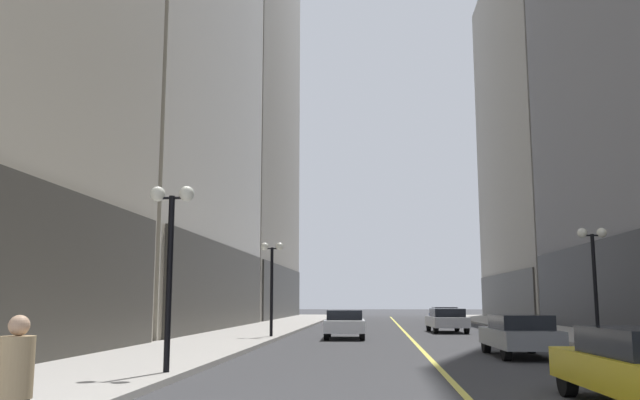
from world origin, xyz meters
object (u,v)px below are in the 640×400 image
car_grey (519,334)px  street_lamp_left_far (272,268)px  street_lamp_left_near (171,236)px  car_white (345,323)px  car_silver (447,319)px  car_blue (444,316)px  pedestrian_in_tan_trench (15,383)px  street_lamp_right_mid (594,259)px

car_grey → street_lamp_left_far: size_ratio=0.99×
street_lamp_left_near → street_lamp_left_far: (0.00, 15.35, 0.00)m
street_lamp_left_far → car_white: bearing=17.9°
car_white → street_lamp_left_near: (-3.31, -16.42, 2.54)m
car_grey → car_silver: (-0.54, 16.34, 0.00)m
car_grey → street_lamp_left_far: (-9.28, 8.70, 2.54)m
car_blue → street_lamp_left_far: size_ratio=1.05×
pedestrian_in_tan_trench → street_lamp_left_near: (-1.13, 8.48, 2.32)m
street_lamp_left_near → street_lamp_right_mid: (12.80, 10.10, 0.00)m
car_silver → street_lamp_right_mid: street_lamp_right_mid is taller
car_white → street_lamp_right_mid: street_lamp_right_mid is taller
car_silver → pedestrian_in_tan_trench: bearing=-103.6°
car_white → car_blue: same height
pedestrian_in_tan_trench → street_lamp_left_far: street_lamp_left_far is taller
car_white → pedestrian_in_tan_trench: size_ratio=2.53×
car_grey → street_lamp_left_near: bearing=-144.4°
street_lamp_left_far → car_blue: bearing=59.8°
car_blue → pedestrian_in_tan_trench: (-8.35, -40.14, 0.21)m
pedestrian_in_tan_trench → street_lamp_right_mid: size_ratio=0.36×
car_white → street_lamp_left_far: size_ratio=0.92×
car_blue → street_lamp_left_near: 33.14m
car_white → pedestrian_in_tan_trench: 25.00m
car_blue → street_lamp_right_mid: 21.96m
car_grey → car_white: size_ratio=1.07×
car_blue → street_lamp_left_near: bearing=-106.7°
car_grey → car_blue: same height
street_lamp_left_near → street_lamp_right_mid: bearing=38.3°
car_blue → car_silver: bearing=-94.9°
street_lamp_left_far → car_silver: bearing=41.1°
car_white → street_lamp_left_near: bearing=-101.4°
car_silver → street_lamp_left_far: (-8.74, -7.63, 2.54)m
car_white → car_silver: size_ratio=0.88×
car_white → car_blue: (6.17, 15.24, 0.00)m
car_blue → street_lamp_left_far: 19.04m
street_lamp_left_near → street_lamp_right_mid: same height
car_grey → street_lamp_right_mid: bearing=44.5°
car_grey → car_white: 11.45m
car_white → pedestrian_in_tan_trench: (-2.19, -24.90, 0.22)m
car_silver → street_lamp_left_far: 11.87m
street_lamp_right_mid → street_lamp_left_far: bearing=157.7°
car_blue → street_lamp_right_mid: (3.32, -21.56, 2.54)m
car_white → car_silver: (5.42, 6.56, 0.00)m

